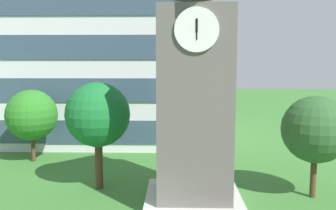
% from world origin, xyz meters
% --- Properties ---
extents(office_building, '(15.14, 12.96, 19.20)m').
position_xyz_m(office_building, '(-5.01, 20.56, 9.60)').
color(office_building, silver).
rests_on(office_building, ground).
extents(clock_tower, '(4.52, 4.52, 11.15)m').
position_xyz_m(clock_tower, '(2.47, 3.98, 5.01)').
color(clock_tower, '#605B56').
rests_on(clock_tower, ground).
extents(tree_streetside, '(3.40, 3.40, 5.24)m').
position_xyz_m(tree_streetside, '(8.67, 5.30, 3.53)').
color(tree_streetside, '#513823').
rests_on(tree_streetside, ground).
extents(tree_by_building, '(3.50, 3.50, 5.85)m').
position_xyz_m(tree_by_building, '(-2.59, 6.39, 4.07)').
color(tree_by_building, '#513823').
rests_on(tree_by_building, ground).
extents(tree_near_tower, '(3.50, 3.50, 5.03)m').
position_xyz_m(tree_near_tower, '(-8.34, 11.64, 3.27)').
color(tree_near_tower, '#513823').
rests_on(tree_near_tower, ground).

